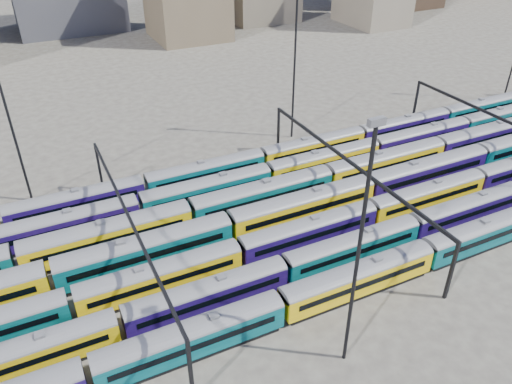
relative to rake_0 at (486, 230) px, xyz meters
name	(u,v)px	position (x,y,z in m)	size (l,w,h in m)	color
ground	(282,227)	(-21.11, 15.00, -2.53)	(500.00, 500.00, 0.00)	#3F3A35
rake_0	(486,230)	(0.00, 0.00, 0.00)	(137.10, 2.87, 4.82)	black
rake_1	(207,293)	(-35.76, 5.00, -0.11)	(131.38, 2.75, 4.61)	black
rake_2	(371,210)	(-10.29, 10.00, -0.03)	(116.05, 2.83, 4.76)	black
rake_3	(369,186)	(-7.06, 15.00, 0.28)	(130.17, 3.17, 5.35)	black
rake_4	(190,212)	(-32.37, 20.00, 0.25)	(128.81, 3.14, 5.29)	black
rake_5	(268,173)	(-18.14, 25.00, 0.02)	(118.39, 2.89, 4.86)	black
rake_6	(314,145)	(-7.07, 30.00, -0.06)	(133.99, 2.80, 4.70)	black
gantry_1	(130,224)	(-41.11, 15.00, 4.26)	(0.35, 40.35, 8.03)	black
gantry_2	(348,167)	(-11.11, 15.00, 4.26)	(0.35, 40.35, 8.03)	black
gantry_3	(505,127)	(18.89, 15.00, 4.26)	(0.35, 40.35, 8.03)	black
mast_1	(7,112)	(-51.11, 37.00, 11.44)	(1.40, 0.50, 25.60)	black
mast_2	(359,246)	(-26.11, -7.00, 11.44)	(1.40, 0.50, 25.60)	black
mast_3	(295,62)	(-6.11, 39.00, 11.44)	(1.40, 0.50, 25.60)	black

